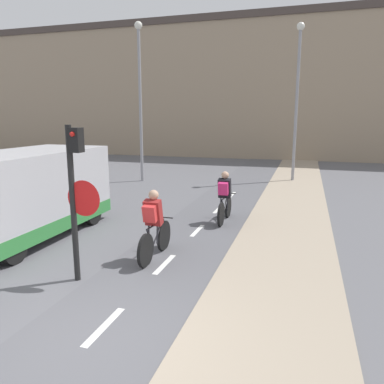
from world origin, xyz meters
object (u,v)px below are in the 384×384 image
street_lamp_far (140,87)px  van (25,196)px  cyclist_near (154,227)px  cyclist_far (225,199)px  street_lamp_sidewalk (297,88)px  traffic_light_pole (76,187)px

street_lamp_far → van: 9.52m
street_lamp_far → cyclist_near: (4.52, -9.31, -3.70)m
street_lamp_far → cyclist_far: bearing=-48.1°
cyclist_near → street_lamp_sidewalk: bearing=77.5°
traffic_light_pole → street_lamp_far: bearing=108.5°
street_lamp_sidewalk → van: (-6.25, -10.95, -3.30)m
street_lamp_sidewalk → street_lamp_far: bearing=-163.6°
traffic_light_pole → cyclist_far: bearing=69.5°
van → cyclist_far: bearing=32.2°
cyclist_far → cyclist_near: bearing=-104.5°
traffic_light_pole → street_lamp_sidewalk: bearing=75.0°
van → traffic_light_pole: bearing=-33.6°
cyclist_far → traffic_light_pole: bearing=-110.5°
cyclist_near → van: size_ratio=0.37×
street_lamp_sidewalk → cyclist_far: size_ratio=4.26×
street_lamp_far → street_lamp_sidewalk: size_ratio=1.01×
traffic_light_pole → van: traffic_light_pole is taller
street_lamp_far → cyclist_near: street_lamp_far is taller
traffic_light_pole → street_lamp_far: (-3.60, 10.75, 2.59)m
cyclist_near → traffic_light_pole: bearing=-122.6°
street_lamp_sidewalk → cyclist_far: street_lamp_sidewalk is taller
street_lamp_far → cyclist_near: bearing=-64.1°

